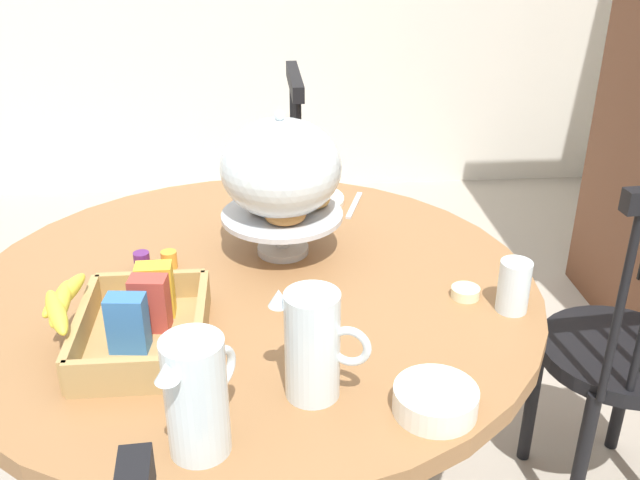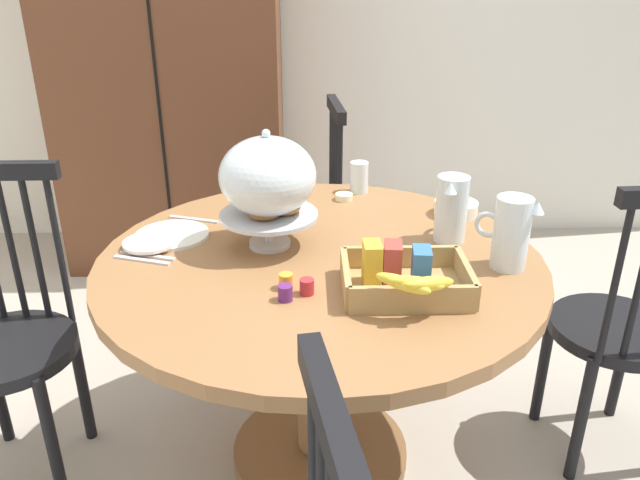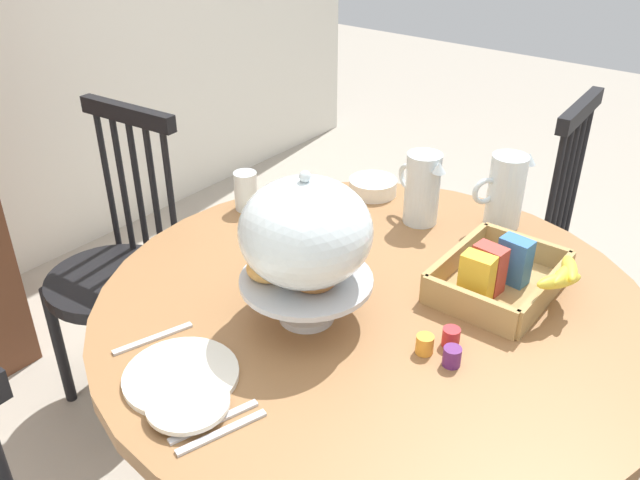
{
  "view_description": "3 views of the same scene",
  "coord_description": "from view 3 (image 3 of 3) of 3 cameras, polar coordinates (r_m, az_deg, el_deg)",
  "views": [
    {
      "loc": [
        1.34,
        -0.06,
        1.53
      ],
      "look_at": [
        -0.04,
        0.05,
        0.84
      ],
      "focal_mm": 40.68,
      "sensor_mm": 36.0,
      "label": 1
    },
    {
      "loc": [
        -0.07,
        -1.67,
        1.5
      ],
      "look_at": [
        -0.04,
        -0.1,
        0.79
      ],
      "focal_mm": 35.01,
      "sensor_mm": 36.0,
      "label": 2
    },
    {
      "loc": [
        -1.07,
        -0.76,
        1.6
      ],
      "look_at": [
        -0.04,
        0.05,
        0.84
      ],
      "focal_mm": 37.3,
      "sensor_mm": 36.0,
      "label": 3
    }
  ],
  "objects": [
    {
      "name": "butter_dish",
      "position": [
        1.79,
        -5.71,
        1.64
      ],
      "size": [
        0.06,
        0.06,
        0.02
      ],
      "primitive_type": "cylinder",
      "color": "beige",
      "rests_on": "dining_table"
    },
    {
      "name": "cereal_bowl",
      "position": [
        1.96,
        4.56,
        4.59
      ],
      "size": [
        0.14,
        0.14,
        0.04
      ],
      "primitive_type": "cylinder",
      "color": "white",
      "rests_on": "dining_table"
    },
    {
      "name": "china_plate_large",
      "position": [
        1.31,
        -11.83,
        -11.31
      ],
      "size": [
        0.22,
        0.22,
        0.01
      ],
      "primitive_type": "cylinder",
      "color": "white",
      "rests_on": "dining_table"
    },
    {
      "name": "jam_jar_strawberry",
      "position": [
        1.38,
        11.17,
        -8.17
      ],
      "size": [
        0.04,
        0.04,
        0.04
      ],
      "primitive_type": "cylinder",
      "color": "#B7282D",
      "rests_on": "dining_table"
    },
    {
      "name": "windsor_chair_by_cabinet",
      "position": [
        2.19,
        -17.0,
        -3.07
      ],
      "size": [
        0.4,
        0.4,
        0.97
      ],
      "color": "black",
      "rests_on": "ground_plane"
    },
    {
      "name": "dining_table",
      "position": [
        1.62,
        4.26,
        -10.97
      ],
      "size": [
        1.24,
        1.24,
        0.74
      ],
      "color": "olive",
      "rests_on": "ground_plane"
    },
    {
      "name": "milk_pitcher",
      "position": [
        1.79,
        8.73,
        4.15
      ],
      "size": [
        0.09,
        0.17,
        0.2
      ],
      "color": "silver",
      "rests_on": "dining_table"
    },
    {
      "name": "soup_spoon",
      "position": [
        1.42,
        -14.12,
        -8.19
      ],
      "size": [
        0.17,
        0.07,
        0.01
      ],
      "primitive_type": "cube",
      "rotation": [
        0.0,
        0.0,
        2.83
      ],
      "color": "silver",
      "rests_on": "dining_table"
    },
    {
      "name": "table_knife",
      "position": [
        1.22,
        -9.06,
        -15.13
      ],
      "size": [
        0.17,
        0.07,
        0.01
      ],
      "primitive_type": "cube",
      "rotation": [
        0.0,
        0.0,
        2.83
      ],
      "color": "silver",
      "rests_on": "dining_table"
    },
    {
      "name": "jam_jar_apricot",
      "position": [
        1.35,
        8.97,
        -8.83
      ],
      "size": [
        0.04,
        0.04,
        0.04
      ],
      "primitive_type": "cylinder",
      "color": "orange",
      "rests_on": "dining_table"
    },
    {
      "name": "dinner_fork",
      "position": [
        1.2,
        -8.4,
        -16.0
      ],
      "size": [
        0.17,
        0.07,
        0.01
      ],
      "primitive_type": "cube",
      "rotation": [
        0.0,
        0.0,
        2.83
      ],
      "color": "silver",
      "rests_on": "dining_table"
    },
    {
      "name": "jam_jar_grape",
      "position": [
        1.33,
        11.25,
        -9.77
      ],
      "size": [
        0.04,
        0.04,
        0.04
      ],
      "primitive_type": "cylinder",
      "color": "#5B2366",
      "rests_on": "dining_table"
    },
    {
      "name": "cereal_basket",
      "position": [
        1.55,
        15.52,
        -3.01
      ],
      "size": [
        0.32,
        0.3,
        0.12
      ],
      "color": "tan",
      "rests_on": "dining_table"
    },
    {
      "name": "windsor_chair_near_window",
      "position": [
        2.37,
        16.17,
        -0.19
      ],
      "size": [
        0.4,
        0.4,
        0.97
      ],
      "color": "black",
      "rests_on": "ground_plane"
    },
    {
      "name": "pastry_stand_with_dome",
      "position": [
        1.33,
        -1.26,
        0.24
      ],
      "size": [
        0.28,
        0.28,
        0.34
      ],
      "color": "silver",
      "rests_on": "dining_table"
    },
    {
      "name": "orange_juice_pitcher",
      "position": [
        1.82,
        15.59,
        3.82
      ],
      "size": [
        0.16,
        0.12,
        0.2
      ],
      "color": "silver",
      "rests_on": "dining_table"
    },
    {
      "name": "china_plate_small",
      "position": [
        1.24,
        -11.26,
        -13.57
      ],
      "size": [
        0.15,
        0.15,
        0.01
      ],
      "primitive_type": "cylinder",
      "color": "white",
      "rests_on": "china_plate_large"
    },
    {
      "name": "drinking_glass",
      "position": [
        1.86,
        -6.38,
        4.22
      ],
      "size": [
        0.06,
        0.06,
        0.11
      ],
      "primitive_type": "cylinder",
      "color": "silver",
      "rests_on": "dining_table"
    }
  ]
}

